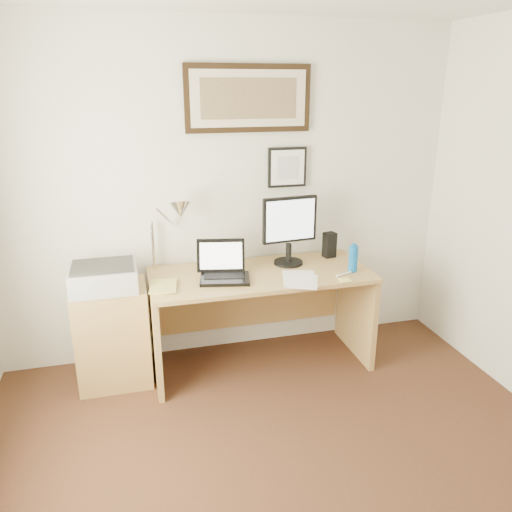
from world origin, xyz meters
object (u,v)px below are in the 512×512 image
object	(u,v)px
desk	(258,298)
printer	(104,277)
water_bottle	(353,259)
laptop	(223,270)
side_cabinet	(113,335)
book	(150,287)
lcd_monitor	(290,227)

from	to	relation	value
desk	printer	xyz separation A→B (m)	(-1.09, -0.07, 0.30)
water_bottle	laptop	size ratio (longest dim) A/B	0.50
side_cabinet	water_bottle	distance (m)	1.80
side_cabinet	printer	xyz separation A→B (m)	(-0.02, -0.04, 0.45)
laptop	printer	xyz separation A→B (m)	(-0.81, 0.05, 0.01)
water_bottle	book	distance (m)	1.46
laptop	lcd_monitor	world-z (taller)	lcd_monitor
water_bottle	laptop	world-z (taller)	laptop
desk	lcd_monitor	distance (m)	0.59
side_cabinet	laptop	xyz separation A→B (m)	(0.79, -0.08, 0.44)
water_bottle	book	xyz separation A→B (m)	(-1.45, 0.05, -0.09)
water_bottle	lcd_monitor	size ratio (longest dim) A/B	0.37
side_cabinet	printer	size ratio (longest dim) A/B	1.66
desk	laptop	world-z (taller)	laptop
laptop	lcd_monitor	size ratio (longest dim) A/B	0.73
desk	side_cabinet	bearing A→B (deg)	-178.11
printer	lcd_monitor	bearing A→B (deg)	4.64
side_cabinet	printer	world-z (taller)	printer
side_cabinet	book	xyz separation A→B (m)	(0.27, -0.14, 0.39)
water_bottle	laptop	xyz separation A→B (m)	(-0.94, 0.11, -0.04)
side_cabinet	laptop	size ratio (longest dim) A/B	1.91
book	desk	bearing A→B (deg)	12.74
side_cabinet	laptop	bearing A→B (deg)	-6.05
desk	laptop	xyz separation A→B (m)	(-0.28, -0.12, 0.29)
desk	water_bottle	bearing A→B (deg)	-19.00
side_cabinet	lcd_monitor	xyz separation A→B (m)	(1.33, 0.07, 0.68)
desk	book	bearing A→B (deg)	-167.26
water_bottle	laptop	bearing A→B (deg)	173.47
desk	lcd_monitor	world-z (taller)	lcd_monitor
desk	printer	size ratio (longest dim) A/B	3.64
water_bottle	desk	world-z (taller)	water_bottle
desk	lcd_monitor	xyz separation A→B (m)	(0.26, 0.04, 0.53)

